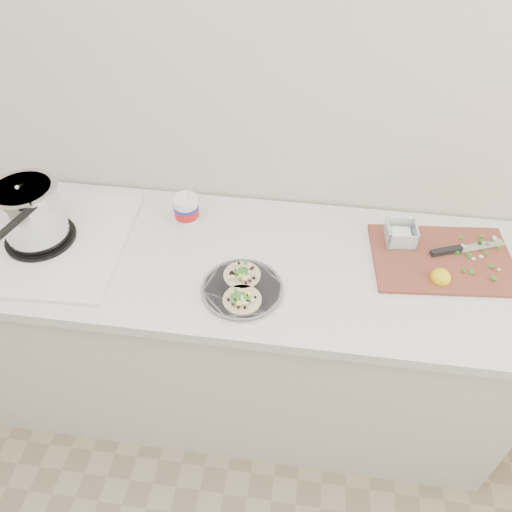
# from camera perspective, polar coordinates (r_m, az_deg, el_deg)

# --- Properties ---
(counter) EXTENTS (2.44, 0.66, 0.90)m
(counter) POSITION_cam_1_polar(r_m,az_deg,el_deg) (2.06, -7.34, -8.26)
(counter) COLOR silver
(counter) RESTS_ON ground
(stove) EXTENTS (0.61, 0.56, 0.28)m
(stove) POSITION_cam_1_polar(r_m,az_deg,el_deg) (1.83, -23.98, 3.60)
(stove) COLOR silver
(stove) RESTS_ON counter
(taco_plate) EXTENTS (0.26, 0.26, 0.04)m
(taco_plate) POSITION_cam_1_polar(r_m,az_deg,el_deg) (1.56, -1.60, -3.55)
(taco_plate) COLOR slate
(taco_plate) RESTS_ON counter
(tub) EXTENTS (0.09, 0.09, 0.20)m
(tub) POSITION_cam_1_polar(r_m,az_deg,el_deg) (1.79, -7.91, 5.55)
(tub) COLOR white
(tub) RESTS_ON counter
(cutboard) EXTENTS (0.49, 0.36, 0.07)m
(cutboard) POSITION_cam_1_polar(r_m,az_deg,el_deg) (1.78, 20.28, 0.22)
(cutboard) COLOR brown
(cutboard) RESTS_ON counter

